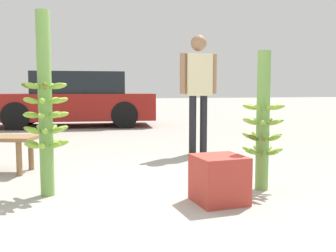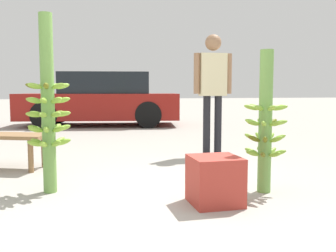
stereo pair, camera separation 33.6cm
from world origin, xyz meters
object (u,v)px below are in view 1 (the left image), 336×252
object	(u,v)px
banana_stalk_center	(263,123)
produce_crate	(219,179)
banana_stalk_left	(45,108)
parked_car	(75,100)
vendor_person	(198,82)

from	to	relation	value
banana_stalk_center	produce_crate	distance (m)	0.74
produce_crate	banana_stalk_left	bearing A→B (deg)	152.57
parked_car	produce_crate	size ratio (longest dim) A/B	11.04
parked_car	produce_crate	bearing A→B (deg)	-166.97
banana_stalk_center	vendor_person	distance (m)	2.05
vendor_person	banana_stalk_center	bearing A→B (deg)	-93.27
produce_crate	vendor_person	bearing A→B (deg)	70.16
banana_stalk_center	produce_crate	world-z (taller)	banana_stalk_center
parked_car	banana_stalk_left	bearing A→B (deg)	-178.13
vendor_person	produce_crate	size ratio (longest dim) A/B	4.39
vendor_person	parked_car	xyz separation A→B (m)	(-1.24, 4.95, -0.37)
vendor_person	parked_car	bearing A→B (deg)	107.77
produce_crate	parked_car	bearing A→B (deg)	93.47
banana_stalk_left	parked_car	size ratio (longest dim) A/B	0.37
banana_stalk_left	parked_car	world-z (taller)	banana_stalk_left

